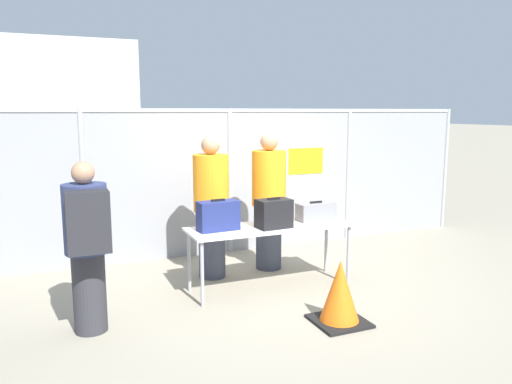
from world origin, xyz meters
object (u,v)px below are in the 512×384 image
at_px(security_worker_near, 269,199).
at_px(utility_trailer, 221,204).
at_px(traveler_hooded, 87,241).
at_px(traffic_cone, 340,294).
at_px(suitcase_navy, 218,216).
at_px(security_worker_far, 211,205).
at_px(suitcase_grey, 316,212).
at_px(suitcase_black, 274,214).
at_px(inspection_table, 270,231).

xyz_separation_m(security_worker_near, utility_trailer, (0.24, 2.65, -0.54)).
height_order(traveler_hooded, traffic_cone, traveler_hooded).
height_order(utility_trailer, traffic_cone, utility_trailer).
xyz_separation_m(suitcase_navy, security_worker_far, (0.12, 0.61, 0.00)).
bearing_deg(traffic_cone, suitcase_grey, 71.06).
bearing_deg(suitcase_navy, suitcase_black, -11.21).
height_order(suitcase_navy, traveler_hooded, traveler_hooded).
xyz_separation_m(suitcase_grey, utility_trailer, (-0.11, 3.27, -0.46)).
relative_size(traveler_hooded, utility_trailer, 0.41).
relative_size(suitcase_black, suitcase_grey, 0.86).
bearing_deg(utility_trailer, inspection_table, -98.95).
relative_size(suitcase_grey, utility_trailer, 0.12).
bearing_deg(security_worker_far, suitcase_navy, 59.63).
height_order(inspection_table, traveler_hooded, traveler_hooded).
relative_size(suitcase_navy, suitcase_black, 1.17).
xyz_separation_m(inspection_table, suitcase_grey, (0.64, 0.06, 0.17)).
xyz_separation_m(utility_trailer, traffic_cone, (-0.31, -4.51, -0.09)).
height_order(suitcase_navy, security_worker_near, security_worker_near).
xyz_separation_m(suitcase_black, traffic_cone, (0.21, -1.08, -0.61)).
xyz_separation_m(suitcase_navy, traveler_hooded, (-1.43, -0.50, -0.02)).
bearing_deg(suitcase_black, utility_trailer, 81.26).
height_order(suitcase_black, utility_trailer, suitcase_black).
bearing_deg(suitcase_navy, security_worker_near, 35.49).
distance_m(traveler_hooded, security_worker_far, 1.91).
bearing_deg(traffic_cone, security_worker_near, 87.58).
bearing_deg(suitcase_navy, security_worker_far, 79.09).
relative_size(suitcase_navy, suitcase_grey, 1.01).
distance_m(suitcase_grey, utility_trailer, 3.30).
height_order(inspection_table, suitcase_navy, suitcase_navy).
bearing_deg(suitcase_navy, traveler_hooded, -160.59).
bearing_deg(suitcase_grey, utility_trailer, 91.95).
distance_m(suitcase_navy, utility_trailer, 3.54).
bearing_deg(inspection_table, security_worker_far, 128.37).
relative_size(security_worker_near, utility_trailer, 0.45).
height_order(inspection_table, suitcase_grey, suitcase_grey).
xyz_separation_m(suitcase_navy, traffic_cone, (0.84, -1.21, -0.62)).
distance_m(traveler_hooded, traffic_cone, 2.45).
height_order(inspection_table, suitcase_black, suitcase_black).
bearing_deg(traveler_hooded, traffic_cone, -10.56).
xyz_separation_m(suitcase_black, utility_trailer, (0.53, 3.43, -0.52)).
distance_m(security_worker_far, utility_trailer, 2.93).
bearing_deg(security_worker_near, suitcase_navy, 51.70).
xyz_separation_m(inspection_table, security_worker_far, (-0.51, 0.64, 0.23)).
bearing_deg(inspection_table, security_worker_near, 67.11).
bearing_deg(suitcase_navy, suitcase_grey, 1.48).
bearing_deg(inspection_table, suitcase_navy, 177.12).
xyz_separation_m(suitcase_black, security_worker_far, (-0.51, 0.74, 0.01)).
bearing_deg(security_worker_near, traveler_hooded, 42.47).
distance_m(suitcase_grey, traveler_hooded, 2.75).
bearing_deg(suitcase_navy, inspection_table, -2.88).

